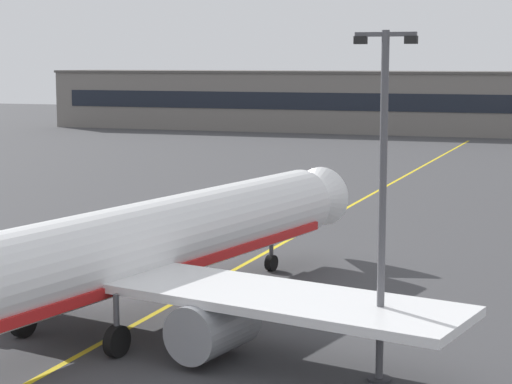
% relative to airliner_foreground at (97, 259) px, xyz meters
% --- Properties ---
extents(taxiway_centreline, '(7.61, 179.86, 0.01)m').
position_rel_airliner_foreground_xyz_m(taxiway_centreline, '(1.27, 14.78, -3.37)').
color(taxiway_centreline, yellow).
rests_on(taxiway_centreline, ground).
extents(airliner_foreground, '(32.26, 41.07, 11.65)m').
position_rel_airliner_foreground_xyz_m(airliner_foreground, '(0.00, 0.00, 0.00)').
color(airliner_foreground, white).
rests_on(airliner_foreground, ground).
extents(apron_lamp_post, '(2.24, 0.90, 12.84)m').
position_rel_airliner_foreground_xyz_m(apron_lamp_post, '(12.61, -1.74, 3.36)').
color(apron_lamp_post, '#515156').
rests_on(apron_lamp_post, ground).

